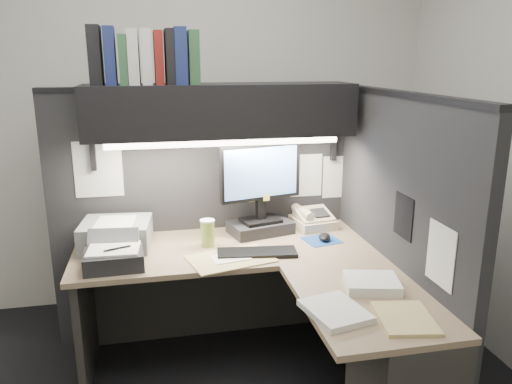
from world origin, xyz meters
TOP-DOWN VIEW (x-y plane):
  - wall_back at (0.00, 1.50)m, footprint 3.50×0.04m
  - wall_front at (0.00, -1.50)m, footprint 3.50×0.04m
  - partition_back at (0.03, 0.93)m, footprint 1.90×0.06m
  - partition_right at (0.98, 0.18)m, footprint 0.06×1.50m
  - desk at (0.43, -0.00)m, footprint 1.70×1.53m
  - overhead_shelf at (0.12, 0.75)m, footprint 1.55×0.34m
  - task_light_tube at (0.12, 0.61)m, footprint 1.32×0.04m
  - monitor at (0.36, 0.74)m, footprint 0.52×0.31m
  - keyboard at (0.27, 0.40)m, footprint 0.46×0.20m
  - mousepad at (0.69, 0.54)m, footprint 0.23×0.22m
  - mouse at (0.71, 0.53)m, footprint 0.10×0.12m
  - telephone at (0.72, 0.79)m, footprint 0.28×0.29m
  - coffee_cup at (0.01, 0.59)m, footprint 0.09×0.09m
  - printer at (-0.51, 0.68)m, footprint 0.42×0.37m
  - notebook_stack at (-0.50, 0.39)m, footprint 0.31×0.26m
  - open_folder at (0.11, 0.36)m, footprint 0.50×0.39m
  - paper_stack_a at (0.71, -0.13)m, footprint 0.29×0.26m
  - paper_stack_b at (0.45, -0.33)m, footprint 0.28×0.32m
  - manila_stack at (0.72, -0.44)m, footprint 0.27×0.32m
  - binder_row at (-0.29, 0.75)m, footprint 0.59×0.24m
  - pinned_papers at (0.42, 0.56)m, footprint 1.76×1.31m

SIDE VIEW (x-z plane):
  - desk at x=0.43m, z-range 0.08..0.81m
  - mousepad at x=0.69m, z-range 0.73..0.73m
  - open_folder at x=0.11m, z-range 0.73..0.74m
  - manila_stack at x=0.72m, z-range 0.73..0.75m
  - keyboard at x=0.27m, z-range 0.73..0.75m
  - paper_stack_b at x=0.45m, z-range 0.73..0.76m
  - paper_stack_a at x=0.71m, z-range 0.73..0.78m
  - mouse at x=0.71m, z-range 0.73..0.77m
  - notebook_stack at x=-0.50m, z-range 0.73..0.82m
  - telephone at x=0.72m, z-range 0.73..0.83m
  - partition_back at x=0.03m, z-range 0.00..1.60m
  - partition_right at x=0.98m, z-range 0.00..1.60m
  - coffee_cup at x=0.01m, z-range 0.73..0.88m
  - printer at x=-0.51m, z-range 0.73..0.88m
  - monitor at x=0.36m, z-range 0.67..1.24m
  - pinned_papers at x=0.42m, z-range 0.80..1.31m
  - task_light_tube at x=0.12m, z-range 1.31..1.35m
  - wall_back at x=0.00m, z-range 0.00..2.70m
  - wall_front at x=0.00m, z-range 0.00..2.70m
  - overhead_shelf at x=0.12m, z-range 1.35..1.65m
  - binder_row at x=-0.29m, z-range 1.64..1.95m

